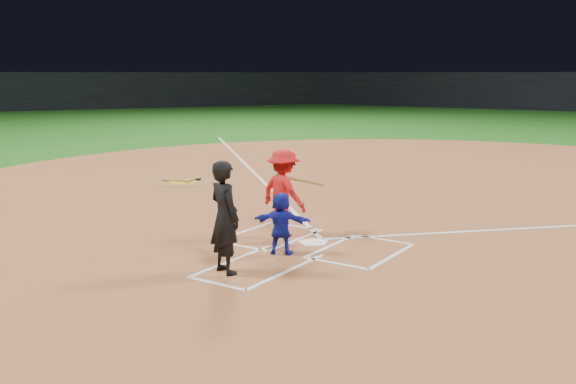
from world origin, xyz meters
The scene contains 13 objects.
ground centered at (0.00, 0.00, 0.00)m, with size 120.00×120.00×0.00m, color #185214.
home_plate_dirt centered at (0.00, 6.00, 0.01)m, with size 28.00×28.00×0.01m, color brown.
stadium_wall_left centered at (-42.00, 24.00, 1.60)m, with size 1.20×60.00×3.20m, color black.
home_plate centered at (0.00, 0.00, 0.02)m, with size 0.60×0.60×0.02m, color white.
on_deck_circle centered at (-6.64, 3.74, 0.02)m, with size 1.70×1.70×0.01m, color brown.
on_deck_logo centered at (-6.64, 3.74, 0.02)m, with size 0.80×0.80×0.00m, color gold.
on_deck_bat_a centered at (-6.49, 3.99, 0.05)m, with size 0.06×0.06×0.84m, color olive.
on_deck_bat_b centered at (-6.84, 3.64, 0.05)m, with size 0.06×0.06×0.84m, color olive.
bat_weight_donut centered at (-6.44, 4.14, 0.05)m, with size 0.19×0.19×0.05m, color black.
catcher centered at (-0.10, -0.93, 0.56)m, with size 1.01×0.32×1.09m, color #161EB2.
umpire centered at (-0.24, -2.29, 0.90)m, with size 0.65×0.43×1.78m, color black.
chalk_markings centered at (0.00, 5.29, 0.01)m, with size 28.35×17.32×0.01m.
batter_at_plate centered at (-0.78, 0.17, 0.85)m, with size 1.36×0.99×1.67m.
Camera 1 is at (5.91, -9.85, 3.10)m, focal length 40.00 mm.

